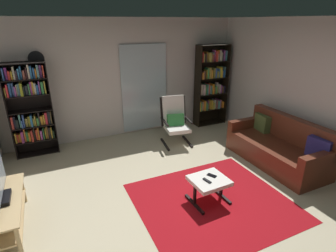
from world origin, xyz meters
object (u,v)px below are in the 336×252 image
Objects in this scene: tv_stand at (5,211)px; bookshelf_near_tv at (30,107)px; tv_remote at (207,181)px; cell_phone at (212,175)px; leather_sofa at (279,147)px; lounge_armchair at (175,119)px; wall_clock at (36,59)px; ottoman at (209,183)px; bookshelf_near_sofa at (211,83)px.

bookshelf_near_tv is (0.37, 2.23, 0.67)m from tv_stand.
tv_remote is (2.22, -2.83, -0.59)m from bookshelf_near_tv.
bookshelf_near_tv is 3.67m from cell_phone.
lounge_armchair reaches higher than leather_sofa.
bookshelf_near_tv is 2.89m from lounge_armchair.
wall_clock is at bearing 146.64° from leather_sofa.
tv_stand is 0.67× the size of bookshelf_near_tv.
tv_stand is 0.65× the size of leather_sofa.
lounge_armchair is (3.14, 1.53, 0.23)m from tv_stand.
tv_stand is at bearing -104.35° from wall_clock.
leather_sofa is 4.89m from wall_clock.
tv_remote is 1.03× the size of cell_phone.
tv_stand is at bearing 168.01° from ottoman.
wall_clock is at bearing 75.65° from tv_stand.
wall_clock is (-2.11, 2.95, 1.46)m from cell_phone.
bookshelf_near_sofa is 2.45m from leather_sofa.
lounge_armchair reaches higher than tv_remote.
tv_stand is 8.49× the size of tv_remote.
bookshelf_near_sofa reaches higher than tv_stand.
bookshelf_near_sofa is (4.47, 2.22, 0.77)m from tv_stand.
bookshelf_near_tv is 4.09m from bookshelf_near_sofa.
cell_phone reaches higher than ottoman.
leather_sofa is 13.06× the size of tv_remote.
lounge_armchair is (-1.33, -0.69, -0.53)m from bookshelf_near_sofa.
leather_sofa is (4.13, -2.34, -0.67)m from bookshelf_near_tv.
leather_sofa is at bearing 2.42° from tv_remote.
cell_phone is (-0.40, -2.04, -0.15)m from lounge_armchair.
wall_clock is at bearing 176.71° from bookshelf_near_sofa.
cell_phone is at bearing 20.97° from tv_remote.
tv_stand is 2.36m from bookshelf_near_tv.
tv_stand is 2.95m from wall_clock.
wall_clock reaches higher than ottoman.
tv_stand is 1.20× the size of lounge_armchair.
bookshelf_near_tv is 3.65m from tv_remote.
tv_remote is 3.91m from wall_clock.
wall_clock is at bearing 110.97° from tv_remote.
wall_clock reaches higher than cell_phone.
ottoman is at bearing -174.11° from cell_phone.
leather_sofa reaches higher than tv_stand.
wall_clock is at bearing 160.17° from lounge_armchair.
bookshelf_near_tv is at bearing 80.49° from tv_stand.
bookshelf_near_tv is 13.08× the size of cell_phone.
bookshelf_near_tv is 4.79m from leather_sofa.
bookshelf_near_sofa reaches higher than ottoman.
lounge_armchair is at bearing -19.83° from wall_clock.
cell_phone is at bearing -10.56° from tv_stand.
cell_phone is (0.08, 0.05, 0.07)m from ottoman.
bookshelf_near_sofa is at bearing 56.96° from ottoman.
bookshelf_near_tv is 1.79× the size of lounge_armchair.
leather_sofa is at bearing -89.17° from bookshelf_near_sofa.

